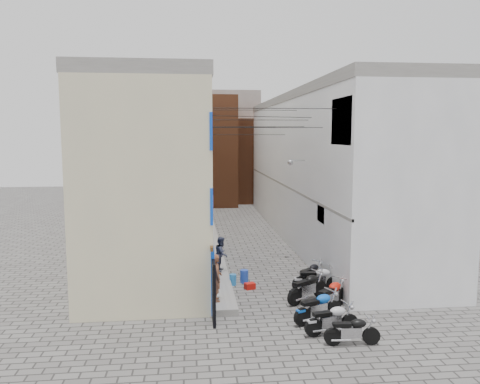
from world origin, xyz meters
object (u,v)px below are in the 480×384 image
object	(u,v)px
motorcycle_d	(332,294)
water_jug_near	(233,280)
motorcycle_a	(352,329)
motorcycle_b	(332,318)
motorcycle_g	(311,273)
water_jug_far	(244,276)
person_b	(221,254)
red_crate	(250,286)
motorcycle_e	(308,286)
motorcycle_c	(318,306)
motorcycle_f	(317,278)
person_a	(216,278)

from	to	relation	value
motorcycle_d	water_jug_near	bearing A→B (deg)	-176.16
motorcycle_a	motorcycle_b	world-z (taller)	motorcycle_b
motorcycle_g	water_jug_near	xyz separation A→B (m)	(-3.37, 0.41, -0.31)
motorcycle_g	water_jug_far	distance (m)	2.93
motorcycle_d	person_b	size ratio (longest dim) A/B	1.33
motorcycle_b	water_jug_near	xyz separation A→B (m)	(-2.75, 5.38, -0.32)
red_crate	motorcycle_e	bearing A→B (deg)	-39.33
water_jug_far	motorcycle_c	bearing A→B (deg)	-66.01
motorcycle_d	person_b	xyz separation A→B (m)	(-3.78, 4.67, 0.43)
motorcycle_f	motorcycle_d	bearing A→B (deg)	4.11
motorcycle_d	motorcycle_f	xyz separation A→B (m)	(0.00, 1.97, -0.00)
person_b	motorcycle_d	bearing A→B (deg)	-124.33
motorcycle_a	person_a	xyz separation A→B (m)	(-4.00, 3.69, 0.64)
motorcycle_e	water_jug_near	bearing A→B (deg)	-163.40
motorcycle_a	water_jug_far	bearing A→B (deg)	-154.34
motorcycle_b	water_jug_far	size ratio (longest dim) A/B	3.37
motorcycle_a	motorcycle_f	bearing A→B (deg)	-179.14
motorcycle_c	motorcycle_f	xyz separation A→B (m)	(0.80, 3.03, 0.02)
person_b	person_a	bearing A→B (deg)	-170.14
person_a	water_jug_near	size ratio (longest dim) A/B	3.81
motorcycle_a	water_jug_near	distance (m)	6.97
person_b	water_jug_far	world-z (taller)	person_b
motorcycle_f	red_crate	size ratio (longest dim) A/B	5.11
motorcycle_b	red_crate	size ratio (longest dim) A/B	4.67
motorcycle_f	water_jug_far	xyz separation A→B (m)	(-2.86, 1.58, -0.32)
motorcycle_f	red_crate	bearing A→B (deg)	-100.58
motorcycle_a	water_jug_near	xyz separation A→B (m)	(-3.13, 6.23, -0.27)
motorcycle_c	person_a	world-z (taller)	person_a
motorcycle_c	person_b	xyz separation A→B (m)	(-2.98, 5.74, 0.46)
motorcycle_e	motorcycle_g	size ratio (longest dim) A/B	1.12
motorcycle_d	motorcycle_g	distance (m)	2.88
motorcycle_d	red_crate	size ratio (longest dim) A/B	5.15
motorcycle_c	water_jug_near	size ratio (longest dim) A/B	4.30
motorcycle_g	motorcycle_f	bearing A→B (deg)	-39.48
motorcycle_e	motorcycle_a	bearing A→B (deg)	-27.52
motorcycle_f	water_jug_far	distance (m)	3.28
motorcycle_f	person_a	distance (m)	4.45
motorcycle_d	water_jug_far	bearing A→B (deg)	176.80
motorcycle_b	red_crate	xyz separation A→B (m)	(-2.08, 4.77, -0.43)
motorcycle_e	person_a	xyz separation A→B (m)	(-3.60, -0.24, 0.53)
motorcycle_f	water_jug_near	size ratio (longest dim) A/B	4.46
motorcycle_d	person_b	bearing A→B (deg)	176.97
motorcycle_a	motorcycle_f	xyz separation A→B (m)	(0.25, 4.91, 0.10)
motorcycle_g	motorcycle_b	bearing A→B (deg)	-47.70
motorcycle_g	person_a	xyz separation A→B (m)	(-4.23, -2.13, 0.60)
motorcycle_b	motorcycle_c	distance (m)	1.04
motorcycle_e	water_jug_near	world-z (taller)	motorcycle_e
motorcycle_c	motorcycle_e	bearing A→B (deg)	152.18
motorcycle_c	motorcycle_a	bearing A→B (deg)	-7.30
motorcycle_a	motorcycle_g	size ratio (longest dim) A/B	0.93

